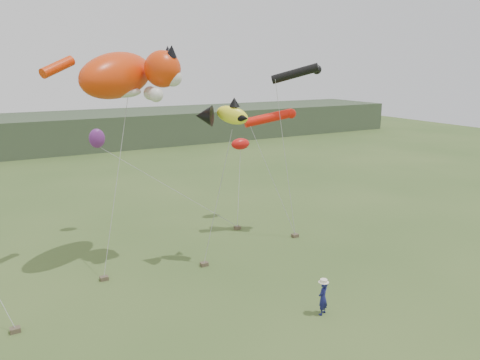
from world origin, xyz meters
TOP-DOWN VIEW (x-y plane):
  - ground at (0.00, 0.00)m, footprint 120.00×120.00m
  - headland at (-3.11, 44.69)m, footprint 90.00×13.00m
  - festival_attendant at (0.68, -1.76)m, footprint 0.62×0.54m
  - sandbag_anchors at (-2.21, 5.64)m, footprint 15.61×6.28m
  - cat_kite at (-4.27, 7.36)m, footprint 6.26×4.62m
  - fish_kite at (-0.47, 4.90)m, footprint 2.86×1.85m
  - tube_kites at (4.73, 7.25)m, footprint 4.18×2.46m
  - misc_kites at (-0.42, 11.67)m, footprint 9.72×2.43m

SIDE VIEW (x-z plane):
  - ground at x=0.00m, z-range 0.00..0.00m
  - sandbag_anchors at x=-2.21m, z-range 0.00..0.19m
  - festival_attendant at x=0.68m, z-range 0.00..1.45m
  - headland at x=-3.11m, z-range -0.08..3.92m
  - misc_kites at x=-0.42m, z-range 4.48..6.18m
  - fish_kite at x=-0.47m, z-range 6.85..8.29m
  - tube_kites at x=4.73m, z-range 6.28..9.90m
  - cat_kite at x=-4.27m, z-range 8.05..10.84m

